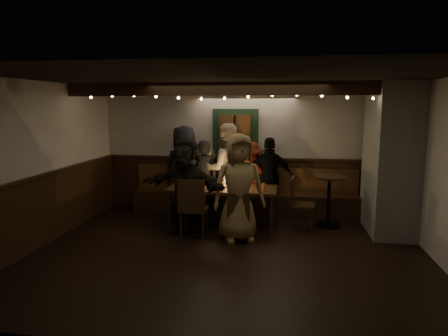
% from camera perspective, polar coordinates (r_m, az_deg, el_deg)
% --- Properties ---
extents(room, '(6.02, 5.01, 2.62)m').
position_cam_1_polar(room, '(7.27, 10.52, -0.28)').
color(room, black).
rests_on(room, ground).
extents(dining_table, '(2.00, 0.86, 0.87)m').
position_cam_1_polar(dining_table, '(7.41, -0.25, -3.26)').
color(dining_table, black).
rests_on(dining_table, ground).
extents(chair_near_left, '(0.48, 0.48, 1.02)m').
position_cam_1_polar(chair_near_left, '(6.74, -4.51, -5.24)').
color(chair_near_left, black).
rests_on(chair_near_left, ground).
extents(chair_near_right, '(0.43, 0.43, 0.82)m').
position_cam_1_polar(chair_near_right, '(6.59, 2.01, -6.53)').
color(chair_near_right, black).
rests_on(chair_near_right, ground).
extents(chair_end, '(0.45, 0.45, 0.94)m').
position_cam_1_polar(chair_end, '(7.38, 10.49, -4.49)').
color(chair_end, black).
rests_on(chair_end, ground).
extents(high_top, '(0.59, 0.59, 0.94)m').
position_cam_1_polar(high_top, '(7.62, 14.76, -3.70)').
color(high_top, black).
rests_on(high_top, ground).
extents(person_a, '(0.96, 0.70, 1.83)m').
position_cam_1_polar(person_a, '(8.16, -5.65, -0.33)').
color(person_a, black).
rests_on(person_a, ground).
extents(person_b, '(0.59, 0.41, 1.54)m').
position_cam_1_polar(person_b, '(8.09, -2.90, -1.40)').
color(person_b, black).
rests_on(person_b, ground).
extents(person_c, '(1.07, 0.94, 1.86)m').
position_cam_1_polar(person_c, '(8.06, 0.32, -0.26)').
color(person_c, '#C0A98F').
rests_on(person_c, ground).
extents(person_d, '(1.09, 0.80, 1.50)m').
position_cam_1_polar(person_d, '(8.08, 3.68, -1.56)').
color(person_d, '#4B140B').
rests_on(person_d, ground).
extents(person_e, '(0.95, 0.42, 1.60)m').
position_cam_1_polar(person_e, '(8.05, 6.57, -1.30)').
color(person_e, black).
rests_on(person_e, ground).
extents(person_f, '(1.65, 0.95, 1.70)m').
position_cam_1_polar(person_f, '(6.84, -5.42, -2.67)').
color(person_f, black).
rests_on(person_f, ground).
extents(person_g, '(1.02, 0.85, 1.78)m').
position_cam_1_polar(person_g, '(6.54, 2.11, -2.79)').
color(person_g, '#997B48').
rests_on(person_g, ground).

